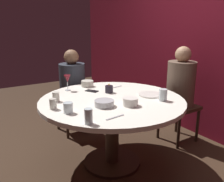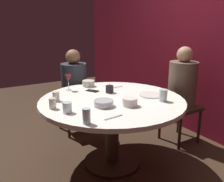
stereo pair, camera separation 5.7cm
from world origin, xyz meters
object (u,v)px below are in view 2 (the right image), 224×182
(cell_phone, at_px, (92,91))
(cup_far_edge, at_px, (86,116))
(cup_center_front, at_px, (53,103))
(cup_near_candle, at_px, (163,95))
(cup_by_left_diner, at_px, (67,107))
(seated_diner_back, at_px, (182,85))
(bowl_salad_center, at_px, (130,102))
(candle_holder, at_px, (110,89))
(dining_table, at_px, (112,111))
(bowl_serving_large, at_px, (104,103))
(cup_by_right_diner, at_px, (56,96))
(wine_glass, at_px, (68,79))
(seated_diner_left, at_px, (74,82))
(bowl_small_white, at_px, (88,83))
(dinner_plate, at_px, (151,95))

(cell_phone, relative_size, cup_far_edge, 1.17)
(cup_center_front, relative_size, cup_far_edge, 0.80)
(cup_near_candle, distance_m, cup_by_left_diner, 0.93)
(seated_diner_back, distance_m, bowl_salad_center, 1.01)
(cup_near_candle, bearing_deg, cell_phone, -147.90)
(candle_holder, relative_size, cup_near_candle, 0.86)
(dining_table, bearing_deg, bowl_serving_large, -49.96)
(cup_near_candle, height_order, cup_by_left_diner, cup_near_candle)
(cup_near_candle, bearing_deg, candle_holder, -151.12)
(cell_phone, bearing_deg, cup_by_right_diner, -12.11)
(cell_phone, distance_m, cup_near_candle, 0.80)
(bowl_salad_center, bearing_deg, wine_glass, -161.05)
(seated_diner_back, bearing_deg, bowl_salad_center, 15.39)
(cup_near_candle, distance_m, cup_far_edge, 0.88)
(seated_diner_left, height_order, seated_diner_back, seated_diner_back)
(seated_diner_left, relative_size, cup_by_left_diner, 12.31)
(dining_table, relative_size, cup_by_left_diner, 15.73)
(bowl_small_white, relative_size, cup_far_edge, 1.20)
(cell_phone, xyz_separation_m, cup_center_front, (0.33, -0.56, 0.04))
(cup_near_candle, bearing_deg, dinner_plate, 174.74)
(seated_diner_back, bearing_deg, bowl_serving_large, 7.38)
(seated_diner_back, bearing_deg, seated_diner_left, -44.22)
(cup_far_edge, bearing_deg, cup_by_right_diner, -178.92)
(cell_phone, distance_m, bowl_small_white, 0.23)
(bowl_serving_large, bearing_deg, dinner_plate, 93.52)
(cell_phone, distance_m, cup_center_front, 0.65)
(cup_center_front, bearing_deg, cell_phone, 120.40)
(cell_phone, bearing_deg, bowl_small_white, -132.98)
(wine_glass, distance_m, bowl_small_white, 0.29)
(cup_near_candle, distance_m, cup_center_front, 1.04)
(seated_diner_back, distance_m, cell_phone, 1.10)
(dining_table, bearing_deg, cup_center_front, -92.42)
(dinner_plate, bearing_deg, cup_by_left_diner, -88.73)
(cup_by_left_diner, bearing_deg, dining_table, 104.68)
(candle_holder, distance_m, cup_far_edge, 0.86)
(dinner_plate, xyz_separation_m, cup_by_left_diner, (0.02, -0.93, 0.04))
(seated_diner_back, distance_m, candle_holder, 0.93)
(cell_phone, height_order, cup_far_edge, cup_far_edge)
(cup_by_right_diner, bearing_deg, cup_near_candle, 58.36)
(candle_holder, xyz_separation_m, bowl_small_white, (-0.37, -0.07, -0.00))
(cup_center_front, bearing_deg, cup_far_edge, 13.66)
(seated_diner_left, distance_m, bowl_serving_large, 1.14)
(bowl_small_white, bearing_deg, dinner_plate, 28.78)
(seated_diner_left, height_order, cup_near_candle, seated_diner_left)
(cell_phone, bearing_deg, dining_table, 68.53)
(dinner_plate, height_order, bowl_small_white, bowl_small_white)
(wine_glass, relative_size, dinner_plate, 0.71)
(bowl_serving_large, relative_size, bowl_salad_center, 1.30)
(candle_holder, xyz_separation_m, bowl_salad_center, (0.47, -0.07, -0.00))
(seated_diner_left, bearing_deg, candle_holder, 6.94)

